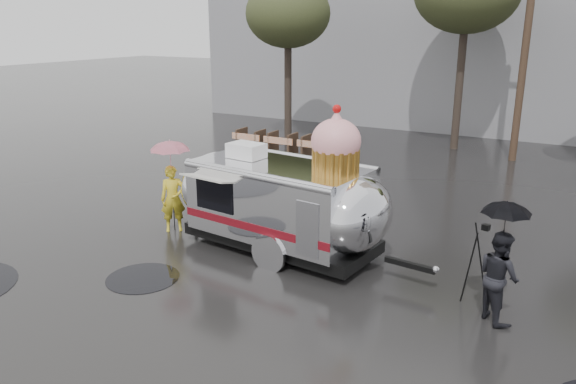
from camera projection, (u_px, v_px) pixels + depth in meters
The scene contains 11 objects.
ground at pixel (274, 287), 11.43m from camera, with size 120.00×120.00×0.00m, color black.
puddles at pixel (124, 313), 10.41m from camera, with size 14.25×4.44×0.01m.
utility_pole at pixel (527, 38), 20.59m from camera, with size 1.60×0.28×9.00m.
tree_left at pixel (288, 14), 23.96m from camera, with size 3.64×3.64×6.95m.
barricade_row at pixel (282, 145), 22.19m from camera, with size 4.30×0.80×1.00m.
airstream_trailer at pixel (283, 199), 12.92m from camera, with size 6.72×2.77×3.63m.
person_left at pixel (173, 199), 14.31m from camera, with size 0.62×0.41×1.72m, color gold.
umbrella_pink at pixel (170, 156), 13.98m from camera, with size 1.24×1.24×2.39m.
person_right at pixel (499, 276), 9.97m from camera, with size 0.81×0.45×1.69m, color black.
umbrella_black at pixel (505, 220), 9.67m from camera, with size 1.05×1.05×2.26m.
tripod at pixel (483, 256), 10.50m from camera, with size 0.65×0.65×1.62m.
Camera 1 is at (5.33, -8.90, 5.18)m, focal length 35.00 mm.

